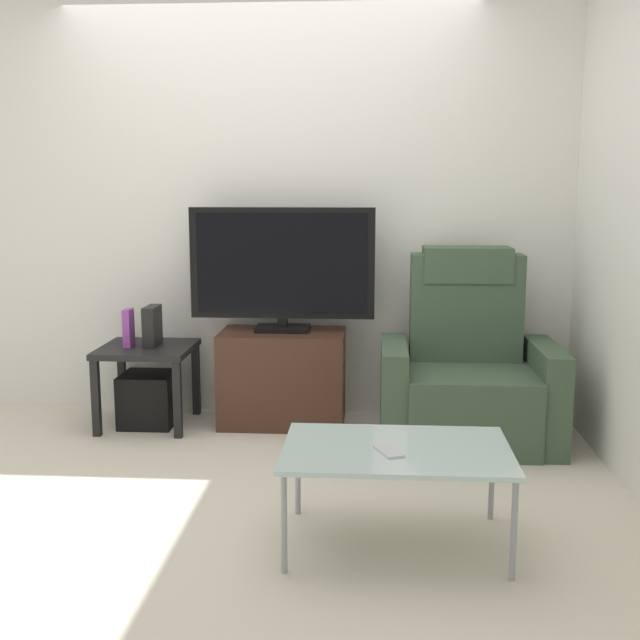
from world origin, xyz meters
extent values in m
plane|color=beige|center=(0.00, 0.00, 0.00)|extent=(6.40, 6.40, 0.00)
cube|color=silver|center=(0.00, 1.13, 1.30)|extent=(6.40, 0.06, 2.60)
cube|color=#3D2319|center=(0.10, 0.85, 0.28)|extent=(0.74, 0.44, 0.57)
cube|color=black|center=(0.10, 0.64, 0.40)|extent=(0.68, 0.02, 0.02)
cube|color=black|center=(0.10, 0.69, 0.43)|extent=(0.34, 0.11, 0.04)
cube|color=black|center=(0.10, 0.87, 0.58)|extent=(0.32, 0.20, 0.03)
cube|color=black|center=(0.10, 0.87, 0.62)|extent=(0.06, 0.04, 0.05)
cube|color=black|center=(0.10, 0.87, 0.98)|extent=(1.10, 0.05, 0.66)
cube|color=black|center=(0.10, 0.84, 0.98)|extent=(1.01, 0.01, 0.59)
cube|color=#384C38|center=(1.18, 0.56, 0.21)|extent=(0.70, 0.72, 0.42)
cube|color=#384C38|center=(1.18, 0.83, 0.73)|extent=(0.64, 0.20, 0.62)
cube|color=#384C38|center=(1.18, 0.85, 0.98)|extent=(0.50, 0.26, 0.20)
cube|color=#384C38|center=(0.76, 0.56, 0.28)|extent=(0.14, 0.68, 0.56)
cube|color=#384C38|center=(1.60, 0.56, 0.28)|extent=(0.14, 0.68, 0.56)
cube|color=black|center=(-0.71, 0.76, 0.47)|extent=(0.54, 0.54, 0.04)
cube|color=black|center=(-0.95, 0.52, 0.22)|extent=(0.04, 0.04, 0.45)
cube|color=black|center=(-0.47, 0.52, 0.22)|extent=(0.04, 0.04, 0.45)
cube|color=black|center=(-0.95, 1.00, 0.22)|extent=(0.04, 0.04, 0.45)
cube|color=black|center=(-0.47, 1.00, 0.22)|extent=(0.04, 0.04, 0.45)
cube|color=black|center=(-0.71, 0.76, 0.16)|extent=(0.32, 0.32, 0.32)
cube|color=purple|center=(-0.81, 0.74, 0.60)|extent=(0.04, 0.11, 0.23)
cube|color=black|center=(-0.67, 0.77, 0.60)|extent=(0.07, 0.20, 0.24)
cube|color=#B2C6C1|center=(0.74, -0.76, 0.40)|extent=(0.90, 0.60, 0.02)
cylinder|color=gray|center=(0.32, -1.03, 0.19)|extent=(0.02, 0.02, 0.39)
cylinder|color=gray|center=(1.16, -1.03, 0.19)|extent=(0.02, 0.02, 0.39)
cylinder|color=gray|center=(0.32, -0.49, 0.19)|extent=(0.02, 0.02, 0.39)
cylinder|color=gray|center=(1.16, -0.49, 0.19)|extent=(0.02, 0.02, 0.39)
cube|color=#B7B7BC|center=(0.71, -0.82, 0.41)|extent=(0.12, 0.17, 0.01)
camera|label=1|loc=(0.64, -3.76, 1.43)|focal=44.19mm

